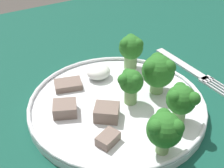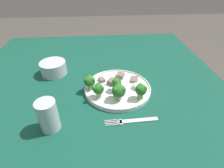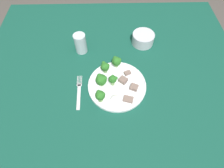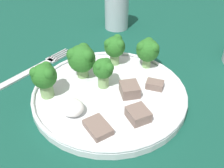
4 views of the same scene
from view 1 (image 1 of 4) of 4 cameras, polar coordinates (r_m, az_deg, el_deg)
The scene contains 12 objects.
dinner_plate at distance 0.48m, azimuth 0.90°, elevation -3.93°, with size 0.27×0.27×0.02m.
fork at distance 0.60m, azimuth 14.03°, elevation 2.63°, with size 0.03×0.18×0.00m.
broccoli_floret_near_rim_left at distance 0.54m, azimuth 3.50°, elevation 6.56°, with size 0.04×0.04×0.06m.
broccoli_floret_center_left at distance 0.43m, azimuth 12.53°, elevation -2.83°, with size 0.04×0.04×0.06m.
broccoli_floret_back_left at distance 0.39m, azimuth 9.60°, elevation -8.15°, with size 0.05×0.04×0.06m.
broccoli_floret_front_left at distance 0.46m, azimuth 3.16°, elevation 0.14°, with size 0.04×0.04×0.06m.
broccoli_floret_center_back at distance 0.49m, azimuth 8.46°, elevation 2.44°, with size 0.05×0.05×0.06m.
meat_slice_front_slice at distance 0.52m, azimuth -8.03°, elevation -0.10°, with size 0.05×0.04×0.01m.
meat_slice_middle_slice at distance 0.41m, azimuth -0.75°, elevation -9.98°, with size 0.04×0.03×0.01m.
meat_slice_rear_slice at distance 0.45m, azimuth -0.98°, elevation -5.20°, with size 0.05×0.05×0.02m.
meat_slice_edge_slice at distance 0.46m, azimuth -8.61°, elevation -4.46°, with size 0.04×0.04×0.02m.
sauce_dollop at distance 0.53m, azimuth -2.48°, elevation 2.23°, with size 0.04×0.04×0.02m.
Camera 1 is at (0.22, 0.22, 1.02)m, focal length 50.00 mm.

